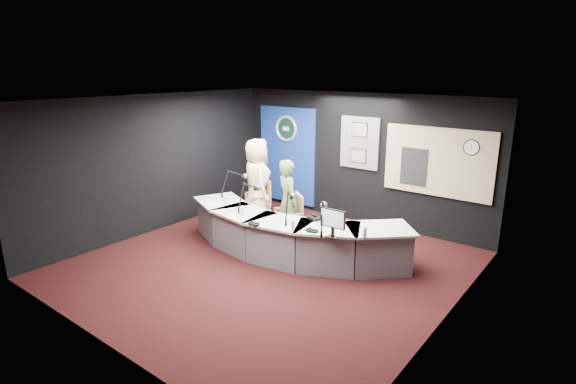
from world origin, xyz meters
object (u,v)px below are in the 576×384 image
Objects in this scene: broadcast_desk at (286,235)px; armchair_left at (258,199)px; person_woman at (288,202)px; armchair_right at (288,220)px; person_man at (257,181)px.

armchair_left is (-1.57, 1.00, 0.15)m from broadcast_desk.
person_woman is (1.24, -0.51, 0.30)m from armchair_left.
armchair_left reaches higher than armchair_right.
armchair_left is 0.64× the size of person_woman.
armchair_left is 0.40m from person_man.
armchair_right is 0.36m from person_woman.
armchair_left is at bearing 7.45° from person_woman.
broadcast_desk is 2.42× the size of person_man.
broadcast_desk is 0.74m from person_woman.
person_woman is (0.00, 0.00, 0.36)m from armchair_right.
person_woman is at bearing 10.32° from armchair_left.
armchair_right is 0.50× the size of person_man.
person_man reaches higher than person_woman.
broadcast_desk is at bearing -17.94° from armchair_right.
armchair_left is 1.37m from person_woman.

